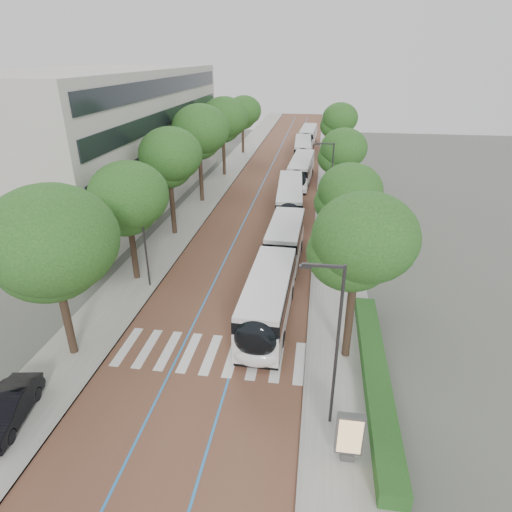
# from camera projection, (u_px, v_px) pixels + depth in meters

# --- Properties ---
(ground) EXTENTS (160.00, 160.00, 0.00)m
(ground) POSITION_uv_depth(u_px,v_px,m) (203.00, 366.00, 23.26)
(ground) COLOR #51544C
(ground) RESTS_ON ground
(road) EXTENTS (11.00, 140.00, 0.02)m
(road) POSITION_uv_depth(u_px,v_px,m) (278.00, 177.00, 59.03)
(road) COLOR brown
(road) RESTS_ON ground
(sidewalk_left) EXTENTS (4.00, 140.00, 0.12)m
(sidewalk_left) POSITION_uv_depth(u_px,v_px,m) (225.00, 175.00, 60.01)
(sidewalk_left) COLOR gray
(sidewalk_left) RESTS_ON ground
(sidewalk_right) EXTENTS (4.00, 140.00, 0.12)m
(sidewalk_right) POSITION_uv_depth(u_px,v_px,m) (333.00, 179.00, 58.01)
(sidewalk_right) COLOR gray
(sidewalk_right) RESTS_ON ground
(kerb_left) EXTENTS (0.20, 140.00, 0.14)m
(kerb_left) POSITION_uv_depth(u_px,v_px,m) (238.00, 175.00, 59.76)
(kerb_left) COLOR gray
(kerb_left) RESTS_ON ground
(kerb_right) EXTENTS (0.20, 140.00, 0.14)m
(kerb_right) POSITION_uv_depth(u_px,v_px,m) (318.00, 178.00, 58.27)
(kerb_right) COLOR gray
(kerb_right) RESTS_ON ground
(zebra_crossing) EXTENTS (10.55, 3.60, 0.01)m
(zebra_crossing) POSITION_uv_depth(u_px,v_px,m) (211.00, 354.00, 24.12)
(zebra_crossing) COLOR silver
(zebra_crossing) RESTS_ON ground
(lane_line_left) EXTENTS (0.12, 126.00, 0.01)m
(lane_line_left) POSITION_uv_depth(u_px,v_px,m) (266.00, 176.00, 59.24)
(lane_line_left) COLOR #2674BE
(lane_line_left) RESTS_ON road
(lane_line_right) EXTENTS (0.12, 126.00, 0.01)m
(lane_line_right) POSITION_uv_depth(u_px,v_px,m) (289.00, 177.00, 58.81)
(lane_line_right) COLOR #2674BE
(lane_line_right) RESTS_ON road
(office_building) EXTENTS (18.11, 40.00, 14.00)m
(office_building) POSITION_uv_depth(u_px,v_px,m) (95.00, 137.00, 47.90)
(office_building) COLOR #ADABA1
(office_building) RESTS_ON ground
(hedge) EXTENTS (1.20, 14.00, 0.80)m
(hedge) POSITION_uv_depth(u_px,v_px,m) (375.00, 375.00, 21.83)
(hedge) COLOR #1E4718
(hedge) RESTS_ON sidewalk_right
(streetlight_near) EXTENTS (1.82, 0.20, 8.00)m
(streetlight_near) POSITION_uv_depth(u_px,v_px,m) (334.00, 336.00, 17.64)
(streetlight_near) COLOR #313033
(streetlight_near) RESTS_ON sidewalk_right
(streetlight_far) EXTENTS (1.82, 0.20, 8.00)m
(streetlight_far) POSITION_uv_depth(u_px,v_px,m) (329.00, 179.00, 40.00)
(streetlight_far) COLOR #313033
(streetlight_far) RESTS_ON sidewalk_right
(lamp_post_left) EXTENTS (0.14, 0.14, 8.00)m
(lamp_post_left) POSITION_uv_depth(u_px,v_px,m) (144.00, 234.00, 29.47)
(lamp_post_left) COLOR #313033
(lamp_post_left) RESTS_ON sidewalk_left
(trees_left) EXTENTS (6.50, 61.08, 10.15)m
(trees_left) POSITION_uv_depth(u_px,v_px,m) (190.00, 148.00, 43.23)
(trees_left) COLOR black
(trees_left) RESTS_ON ground
(trees_right) EXTENTS (5.20, 47.02, 8.96)m
(trees_right) POSITION_uv_depth(u_px,v_px,m) (343.00, 166.00, 38.23)
(trees_right) COLOR black
(trees_right) RESTS_ON ground
(lead_bus) EXTENTS (2.98, 18.45, 3.20)m
(lead_bus) POSITION_uv_depth(u_px,v_px,m) (276.00, 272.00, 29.76)
(lead_bus) COLOR black
(lead_bus) RESTS_ON ground
(bus_queued_0) EXTENTS (3.21, 12.52, 3.20)m
(bus_queued_0) POSITION_uv_depth(u_px,v_px,m) (290.00, 200.00, 44.35)
(bus_queued_0) COLOR silver
(bus_queued_0) RESTS_ON ground
(bus_queued_1) EXTENTS (3.04, 12.49, 3.20)m
(bus_queued_1) POSITION_uv_depth(u_px,v_px,m) (301.00, 171.00, 55.55)
(bus_queued_1) COLOR silver
(bus_queued_1) RESTS_ON ground
(bus_queued_2) EXTENTS (3.02, 12.49, 3.20)m
(bus_queued_2) POSITION_uv_depth(u_px,v_px,m) (303.00, 151.00, 67.14)
(bus_queued_2) COLOR silver
(bus_queued_2) RESTS_ON ground
(bus_queued_3) EXTENTS (3.02, 12.49, 3.20)m
(bus_queued_3) POSITION_uv_depth(u_px,v_px,m) (308.00, 137.00, 78.66)
(bus_queued_3) COLOR silver
(bus_queued_3) RESTS_ON ground
(ad_panel) EXTENTS (1.14, 0.44, 2.37)m
(ad_panel) POSITION_uv_depth(u_px,v_px,m) (350.00, 436.00, 17.29)
(ad_panel) COLOR #59595B
(ad_panel) RESTS_ON sidewalk_right
(parked_car) EXTENTS (2.20, 4.52, 1.43)m
(parked_car) POSITION_uv_depth(u_px,v_px,m) (7.00, 409.00, 19.32)
(parked_car) COLOR black
(parked_car) RESTS_ON sidewalk_left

